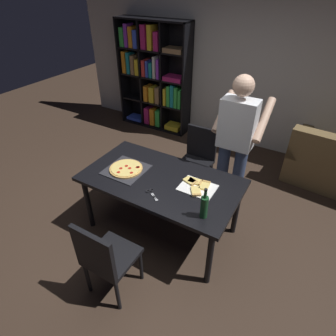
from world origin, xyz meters
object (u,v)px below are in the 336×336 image
Objects in this scene: person_serving_pizza at (235,142)px; pepperoni_pizza_on_tray at (126,169)px; chair_near_camera at (105,257)px; wine_bottle at (204,206)px; kitchen_scissors at (151,193)px; dining_table at (161,184)px; bookshelf at (154,76)px; chair_far_side at (198,156)px.

pepperoni_pizza_on_tray is (-0.96, -0.79, -0.23)m from person_serving_pizza.
wine_bottle is at bearing 46.79° from chair_near_camera.
chair_near_camera is at bearing -64.88° from pepperoni_pizza_on_tray.
chair_near_camera is 4.72× the size of kitchen_scissors.
pepperoni_pizza_on_tray is (-0.42, 0.89, 0.25)m from chair_near_camera.
bookshelf is at bearing 123.86° from dining_table.
bookshelf reaches higher than kitchen_scissors.
wine_bottle is at bearing -12.45° from pepperoni_pizza_on_tray.
wine_bottle reaches higher than kitchen_scissors.
chair_near_camera reaches higher than kitchen_scissors.
dining_table is at bearing -56.14° from bookshelf.
bookshelf is at bearing 129.78° from wine_bottle.
kitchen_scissors is at bearing -58.08° from bookshelf.
chair_far_side is 0.76m from person_serving_pizza.
pepperoni_pizza_on_tray is (-0.42, -1.01, 0.25)m from chair_far_side.
pepperoni_pizza_on_tray is at bearing -140.48° from person_serving_pizza.
person_serving_pizza reaches higher than chair_far_side.
chair_near_camera is 1.00× the size of chair_far_side.
bookshelf reaches higher than chair_near_camera.
chair_far_side is 0.46× the size of bookshelf.
wine_bottle is (1.04, -0.23, 0.10)m from pepperoni_pizza_on_tray.
wine_bottle is at bearing -24.77° from dining_table.
chair_far_side is at bearing 157.68° from person_serving_pizza.
person_serving_pizza is at bearing 72.31° from chair_near_camera.
chair_near_camera is 1.02m from pepperoni_pizza_on_tray.
chair_near_camera is at bearing -133.21° from wine_bottle.
person_serving_pizza reaches higher than pepperoni_pizza_on_tray.
pepperoni_pizza_on_tray reaches higher than dining_table.
wine_bottle reaches higher than dining_table.
chair_near_camera reaches higher than dining_table.
chair_far_side is at bearing 67.44° from pepperoni_pizza_on_tray.
chair_far_side is at bearing -41.78° from bookshelf.
wine_bottle reaches higher than chair_near_camera.
dining_table is at bearing 90.00° from chair_near_camera.
chair_far_side is 2.11× the size of pepperoni_pizza_on_tray.
wine_bottle is at bearing -3.24° from kitchen_scissors.
person_serving_pizza is at bearing 94.87° from wine_bottle.
kitchen_scissors is (0.04, -1.21, 0.24)m from chair_far_side.
dining_table is at bearing -126.28° from person_serving_pizza.
chair_near_camera is 1.83m from person_serving_pizza.
chair_near_camera is 3.72m from bookshelf.
dining_table is at bearing -90.00° from chair_far_side.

